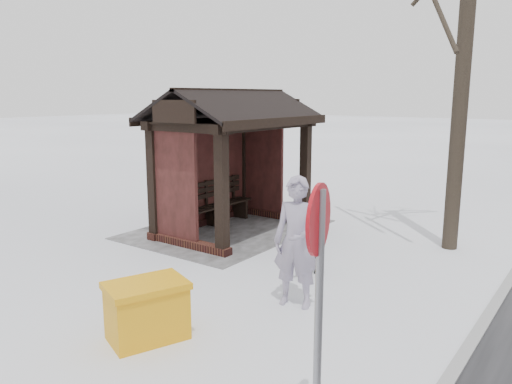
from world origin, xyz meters
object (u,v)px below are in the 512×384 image
bus_shelter (228,133)px  dog (306,260)px  pedestrian (297,242)px  road_sign (318,261)px  grit_bin (147,310)px

bus_shelter → dog: 3.73m
pedestrian → road_sign: road_sign is taller
grit_bin → road_sign: road_sign is taller
bus_shelter → road_sign: (5.01, 4.99, -0.51)m
grit_bin → road_sign: size_ratio=0.49×
pedestrian → road_sign: 3.01m
bus_shelter → pedestrian: bus_shelter is taller
dog → grit_bin: 3.08m
pedestrian → dog: 1.37m
pedestrian → dog: size_ratio=2.88×
bus_shelter → pedestrian: bearing=52.1°
pedestrian → road_sign: bearing=-68.9°
bus_shelter → pedestrian: (2.60, 3.34, -1.23)m
dog → pedestrian: bearing=-73.3°
bus_shelter → road_sign: size_ratio=1.57×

